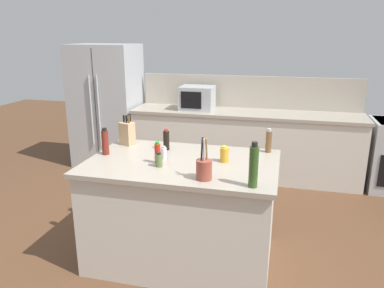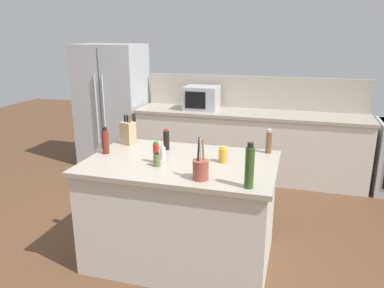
% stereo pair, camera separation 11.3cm
% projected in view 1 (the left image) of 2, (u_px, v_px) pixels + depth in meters
% --- Properties ---
extents(ground_plane, '(14.00, 14.00, 0.00)m').
position_uv_depth(ground_plane, '(183.00, 257.00, 3.47)').
color(ground_plane, brown).
extents(back_counter_run, '(3.19, 0.66, 0.94)m').
position_uv_depth(back_counter_run, '(244.00, 144.00, 5.31)').
color(back_counter_run, beige).
rests_on(back_counter_run, ground_plane).
extents(wall_backsplash, '(3.15, 0.03, 0.46)m').
position_uv_depth(wall_backsplash, '(248.00, 92.00, 5.40)').
color(wall_backsplash, '#B2A899').
rests_on(wall_backsplash, back_counter_run).
extents(kitchen_island, '(1.62, 1.05, 0.94)m').
position_uv_depth(kitchen_island, '(182.00, 210.00, 3.33)').
color(kitchen_island, beige).
rests_on(kitchen_island, ground_plane).
extents(refrigerator, '(0.97, 0.75, 1.83)m').
position_uv_depth(refrigerator, '(107.00, 106.00, 5.72)').
color(refrigerator, '#ADB2B7').
rests_on(refrigerator, ground_plane).
extents(microwave, '(0.46, 0.39, 0.33)m').
position_uv_depth(microwave, '(197.00, 98.00, 5.29)').
color(microwave, '#ADB2B7').
rests_on(microwave, back_counter_run).
extents(knife_block, '(0.16, 0.14, 0.29)m').
position_uv_depth(knife_block, '(127.00, 133.00, 3.64)').
color(knife_block, tan).
rests_on(knife_block, kitchen_island).
extents(utensil_crock, '(0.12, 0.12, 0.32)m').
position_uv_depth(utensil_crock, '(204.00, 169.00, 2.78)').
color(utensil_crock, brown).
rests_on(utensil_crock, kitchen_island).
extents(salt_shaker, '(0.05, 0.05, 0.12)m').
position_uv_depth(salt_shaker, '(164.00, 153.00, 3.22)').
color(salt_shaker, silver).
rests_on(salt_shaker, kitchen_island).
extents(pepper_grinder, '(0.06, 0.06, 0.22)m').
position_uv_depth(pepper_grinder, '(269.00, 141.00, 3.41)').
color(pepper_grinder, brown).
rests_on(pepper_grinder, kitchen_island).
extents(hot_sauce_bottle, '(0.05, 0.05, 0.19)m').
position_uv_depth(hot_sauce_bottle, '(158.00, 153.00, 3.12)').
color(hot_sauce_bottle, red).
rests_on(hot_sauce_bottle, kitchen_island).
extents(olive_oil_bottle, '(0.07, 0.07, 0.33)m').
position_uv_depth(olive_oil_bottle, '(254.00, 166.00, 2.62)').
color(olive_oil_bottle, '#2D4C1E').
rests_on(olive_oil_bottle, kitchen_island).
extents(vinegar_bottle, '(0.06, 0.06, 0.24)m').
position_uv_depth(vinegar_bottle, '(105.00, 142.00, 3.34)').
color(vinegar_bottle, maroon).
rests_on(vinegar_bottle, kitchen_island).
extents(soy_sauce_bottle, '(0.06, 0.06, 0.20)m').
position_uv_depth(soy_sauce_bottle, '(166.00, 140.00, 3.48)').
color(soy_sauce_bottle, black).
rests_on(soy_sauce_bottle, kitchen_island).
extents(honey_jar, '(0.07, 0.07, 0.14)m').
position_uv_depth(honey_jar, '(224.00, 154.00, 3.16)').
color(honey_jar, gold).
rests_on(honey_jar, kitchen_island).
extents(spice_jar_oregano, '(0.06, 0.06, 0.12)m').
position_uv_depth(spice_jar_oregano, '(159.00, 160.00, 3.05)').
color(spice_jar_oregano, '#567038').
rests_on(spice_jar_oregano, kitchen_island).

